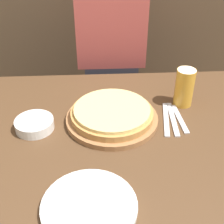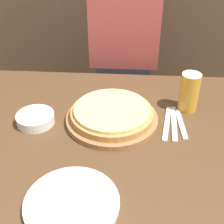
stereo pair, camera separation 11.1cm
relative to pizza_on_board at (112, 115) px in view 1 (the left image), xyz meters
The scene contains 9 objects.
dining_table 0.43m from the pizza_on_board, 120.68° to the right, with size 1.43×0.94×0.76m.
pizza_on_board is the anchor object (origin of this frame).
beer_glass 0.30m from the pizza_on_board, 19.46° to the left, with size 0.07×0.07×0.15m.
dinner_plate 0.39m from the pizza_on_board, 101.82° to the right, with size 0.25×0.25×0.02m.
side_bowl 0.27m from the pizza_on_board, behind, with size 0.13×0.13×0.04m.
fork 0.20m from the pizza_on_board, ahead, with size 0.05×0.21×0.00m.
dinner_knife 0.22m from the pizza_on_board, ahead, with size 0.03×0.21×0.00m.
spoon 0.25m from the pizza_on_board, ahead, with size 0.03×0.18×0.00m.
diner_person 0.57m from the pizza_on_board, 87.57° to the left, with size 0.33×0.20×1.34m.
Camera 1 is at (0.01, -0.80, 1.44)m, focal length 50.00 mm.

